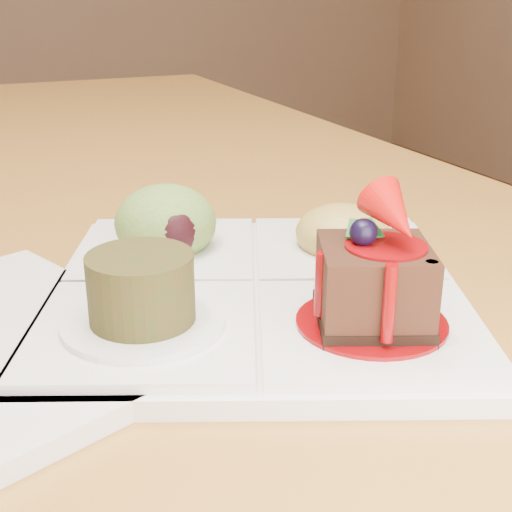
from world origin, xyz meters
name	(u,v)px	position (x,y,z in m)	size (l,w,h in m)	color
dining_table	(12,275)	(0.00, 0.00, 0.68)	(1.00, 1.80, 0.75)	#A27029
sampler_plate	(253,273)	(0.14, -0.28, 0.77)	(0.36, 0.36, 0.10)	silver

